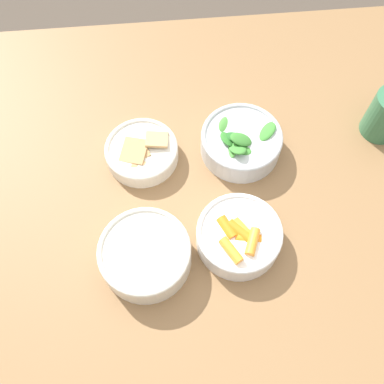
% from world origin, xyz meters
% --- Properties ---
extents(ground_plane, '(10.00, 10.00, 0.00)m').
position_xyz_m(ground_plane, '(0.00, 0.00, 0.00)').
color(ground_plane, '#4C4238').
extents(dining_table, '(1.21, 1.02, 0.78)m').
position_xyz_m(dining_table, '(0.00, 0.00, 0.67)').
color(dining_table, olive).
rests_on(dining_table, ground_plane).
extents(bowl_carrots, '(0.15, 0.15, 0.06)m').
position_xyz_m(bowl_carrots, '(-0.03, 0.08, 0.81)').
color(bowl_carrots, white).
rests_on(bowl_carrots, dining_table).
extents(bowl_greens, '(0.16, 0.16, 0.07)m').
position_xyz_m(bowl_greens, '(-0.07, -0.12, 0.81)').
color(bowl_greens, silver).
rests_on(bowl_greens, dining_table).
extents(bowl_beans_hotdog, '(0.16, 0.16, 0.06)m').
position_xyz_m(bowl_beans_hotdog, '(0.14, 0.10, 0.81)').
color(bowl_beans_hotdog, silver).
rests_on(bowl_beans_hotdog, dining_table).
extents(bowl_cookies, '(0.15, 0.15, 0.05)m').
position_xyz_m(bowl_cookies, '(0.13, -0.12, 0.80)').
color(bowl_cookies, silver).
rests_on(bowl_cookies, dining_table).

